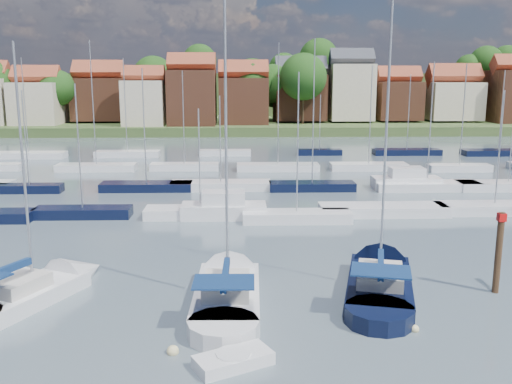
{
  "coord_description": "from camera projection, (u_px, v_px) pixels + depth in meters",
  "views": [
    {
      "loc": [
        -4.0,
        -26.13,
        11.71
      ],
      "look_at": [
        -2.81,
        14.0,
        3.42
      ],
      "focal_mm": 40.0,
      "sensor_mm": 36.0,
      "label": 1
    }
  ],
  "objects": [
    {
      "name": "sailboat_left",
      "position": [
        44.0,
        289.0,
        30.79
      ],
      "size": [
        7.1,
        10.79,
        14.47
      ],
      "rotation": [
        0.0,
        0.0,
        1.13
      ],
      "color": "silver",
      "rests_on": "ground"
    },
    {
      "name": "sailboat_centre",
      "position": [
        229.0,
        286.0,
        31.27
      ],
      "size": [
        3.62,
        12.64,
        17.02
      ],
      "rotation": [
        0.0,
        0.0,
        1.55
      ],
      "color": "silver",
      "rests_on": "ground"
    },
    {
      "name": "buoy_d",
      "position": [
        415.0,
        331.0,
        26.51
      ],
      "size": [
        0.41,
        0.41,
        0.41
      ],
      "primitive_type": "sphere",
      "color": "beige",
      "rests_on": "ground"
    },
    {
      "name": "marina_field",
      "position": [
        293.0,
        179.0,
        62.44
      ],
      "size": [
        79.62,
        41.41,
        15.93
      ],
      "color": "silver",
      "rests_on": "ground"
    },
    {
      "name": "buoy_b",
      "position": [
        173.0,
        353.0,
        24.39
      ],
      "size": [
        0.53,
        0.53,
        0.53
      ],
      "primitive_type": "sphere",
      "color": "beige",
      "rests_on": "ground"
    },
    {
      "name": "ground",
      "position": [
        273.0,
        176.0,
        67.22
      ],
      "size": [
        260.0,
        260.0,
        0.0
      ],
      "primitive_type": "plane",
      "color": "#485862",
      "rests_on": "ground"
    },
    {
      "name": "sailboat_navy",
      "position": [
        379.0,
        276.0,
        32.74
      ],
      "size": [
        6.31,
        13.15,
        17.55
      ],
      "rotation": [
        0.0,
        0.0,
        1.33
      ],
      "color": "black",
      "rests_on": "ground"
    },
    {
      "name": "timber_piling",
      "position": [
        497.0,
        269.0,
        30.96
      ],
      "size": [
        0.4,
        0.4,
        6.75
      ],
      "color": "#4C331E",
      "rests_on": "ground"
    },
    {
      "name": "buoy_e",
      "position": [
        361.0,
        270.0,
        34.73
      ],
      "size": [
        0.51,
        0.51,
        0.51
      ],
      "primitive_type": "sphere",
      "color": "#D85914",
      "rests_on": "ground"
    },
    {
      "name": "far_shore_town",
      "position": [
        261.0,
        101.0,
        157.07
      ],
      "size": [
        212.46,
        90.0,
        22.27
      ],
      "color": "#495B2D",
      "rests_on": "ground"
    },
    {
      "name": "buoy_c",
      "position": [
        230.0,
        331.0,
        26.56
      ],
      "size": [
        0.5,
        0.5,
        0.5
      ],
      "primitive_type": "sphere",
      "color": "beige",
      "rests_on": "ground"
    },
    {
      "name": "tender",
      "position": [
        233.0,
        360.0,
        23.28
      ],
      "size": [
        3.48,
        2.76,
        0.68
      ],
      "rotation": [
        0.0,
        0.0,
        0.48
      ],
      "color": "silver",
      "rests_on": "ground"
    }
  ]
}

